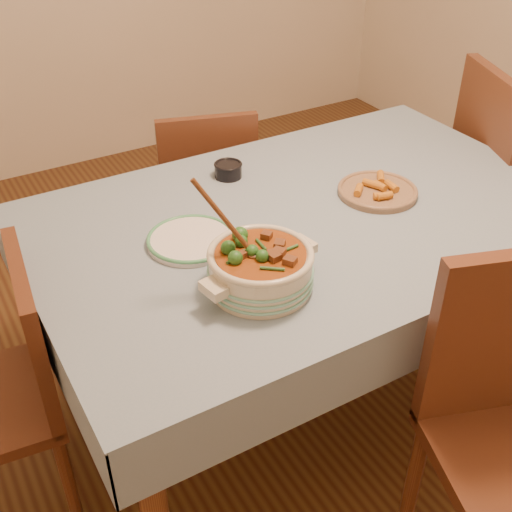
% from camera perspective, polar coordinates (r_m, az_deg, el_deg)
% --- Properties ---
extents(floor, '(4.50, 4.50, 0.00)m').
position_cam_1_polar(floor, '(2.44, 3.94, -11.66)').
color(floor, '#402212').
rests_on(floor, ground).
extents(dining_table, '(1.68, 1.08, 0.76)m').
position_cam_1_polar(dining_table, '(2.01, 4.68, 1.51)').
color(dining_table, brown).
rests_on(dining_table, floor).
extents(stew_casserole, '(0.34, 0.30, 0.32)m').
position_cam_1_polar(stew_casserole, '(1.61, 0.38, -0.86)').
color(stew_casserole, beige).
rests_on(stew_casserole, dining_table).
extents(white_plate, '(0.28, 0.28, 0.02)m').
position_cam_1_polar(white_plate, '(1.83, -5.81, 1.48)').
color(white_plate, silver).
rests_on(white_plate, dining_table).
extents(condiment_bowl, '(0.12, 0.12, 0.05)m').
position_cam_1_polar(condiment_bowl, '(2.16, -2.49, 7.72)').
color(condiment_bowl, black).
rests_on(condiment_bowl, dining_table).
extents(fried_plate, '(0.32, 0.32, 0.04)m').
position_cam_1_polar(fried_plate, '(2.09, 10.76, 5.80)').
color(fried_plate, '#947052').
rests_on(fried_plate, dining_table).
extents(chair_far, '(0.49, 0.49, 0.83)m').
position_cam_1_polar(chair_far, '(2.69, -4.43, 5.95)').
color(chair_far, '#572E1A').
rests_on(chair_far, floor).
extents(chair_right, '(0.61, 0.61, 1.00)m').
position_cam_1_polar(chair_right, '(2.73, 21.23, 6.32)').
color(chair_right, '#572E1A').
rests_on(chair_right, floor).
extents(chair_left, '(0.44, 0.44, 0.85)m').
position_cam_1_polar(chair_left, '(1.90, -21.29, -10.67)').
color(chair_left, '#572E1A').
rests_on(chair_left, floor).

